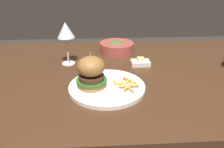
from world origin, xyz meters
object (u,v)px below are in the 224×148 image
burger_sandwich (91,72)px  butter_dish (140,62)px  wine_glass (66,31)px  soup_bowl (117,47)px  main_plate (107,87)px

burger_sandwich → butter_dish: 0.31m
wine_glass → soup_bowl: wine_glass is taller
burger_sandwich → soup_bowl: 0.41m
burger_sandwich → wine_glass: 0.28m
burger_sandwich → butter_dish: burger_sandwich is taller
main_plate → wine_glass: bearing=124.6°
burger_sandwich → butter_dish: size_ratio=1.53×
butter_dish → soup_bowl: size_ratio=0.48×
wine_glass → main_plate: bearing=-55.4°
main_plate → burger_sandwich: size_ratio=2.15×
burger_sandwich → wine_glass: bearing=114.6°
soup_bowl → main_plate: bearing=-99.7°
main_plate → butter_dish: butter_dish is taller
burger_sandwich → wine_glass: wine_glass is taller
main_plate → wine_glass: size_ratio=1.44×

